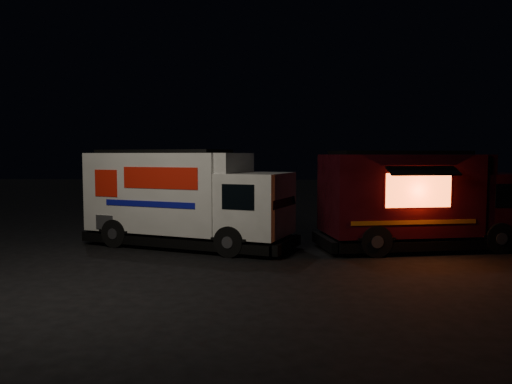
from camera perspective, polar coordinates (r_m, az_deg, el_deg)
The scene contains 3 objects.
ground at distance 12.45m, azimuth -5.02°, elevation -7.79°, with size 80.00×80.00×0.00m, color black.
white_truck at distance 14.23m, azimuth -7.71°, elevation -0.71°, with size 6.06×2.07×2.75m, color silver, non-canonical shape.
red_truck at distance 14.54m, azimuth 18.61°, elevation -0.87°, with size 5.81×2.14×2.71m, color #3D0B12, non-canonical shape.
Camera 1 is at (1.65, -12.07, 2.60)m, focal length 35.00 mm.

